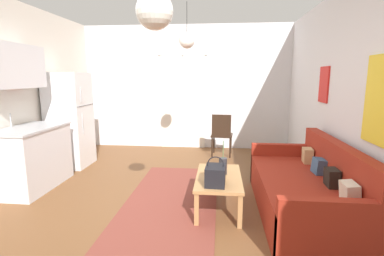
{
  "coord_description": "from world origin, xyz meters",
  "views": [
    {
      "loc": [
        0.77,
        -3.09,
        1.61
      ],
      "look_at": [
        0.38,
        0.86,
        0.9
      ],
      "focal_mm": 26.86,
      "sensor_mm": 36.0,
      "label": 1
    }
  ],
  "objects": [
    {
      "name": "area_rug",
      "position": [
        0.15,
        0.35,
        0.01
      ],
      "size": [
        1.17,
        2.81,
        0.01
      ],
      "primitive_type": "cube",
      "color": "brown",
      "rests_on": "ground_plane"
    },
    {
      "name": "handbag",
      "position": [
        0.73,
        -0.01,
        0.52
      ],
      "size": [
        0.23,
        0.3,
        0.33
      ],
      "color": "black",
      "rests_on": "coffee_table"
    },
    {
      "name": "bamboo_vase",
      "position": [
        0.81,
        0.36,
        0.51
      ],
      "size": [
        0.1,
        0.1,
        0.42
      ],
      "color": "#2D2D33",
      "rests_on": "coffee_table"
    },
    {
      "name": "wall_back",
      "position": [
        -0.0,
        3.41,
        1.36
      ],
      "size": [
        4.77,
        0.13,
        2.73
      ],
      "color": "silver",
      "rests_on": "ground_plane"
    },
    {
      "name": "accent_chair",
      "position": [
        0.81,
        2.65,
        0.49
      ],
      "size": [
        0.45,
        0.43,
        0.87
      ],
      "rotation": [
        0.0,
        0.0,
        3.06
      ],
      "color": "black",
      "rests_on": "ground_plane"
    },
    {
      "name": "pendant_lamp_near",
      "position": [
        0.24,
        -0.73,
        2.12
      ],
      "size": [
        0.3,
        0.3,
        0.76
      ],
      "color": "black"
    },
    {
      "name": "wall_right",
      "position": [
        2.33,
        -0.0,
        1.37
      ],
      "size": [
        0.12,
        6.92,
        2.73
      ],
      "color": "silver",
      "rests_on": "ground_plane"
    },
    {
      "name": "pendant_lamp_far",
      "position": [
        0.24,
        1.49,
        2.16
      ],
      "size": [
        0.25,
        0.25,
        0.7
      ],
      "color": "black"
    },
    {
      "name": "couch",
      "position": [
        1.82,
        0.22,
        0.28
      ],
      "size": [
        0.94,
        2.1,
        0.86
      ],
      "color": "maroon",
      "rests_on": "ground_plane"
    },
    {
      "name": "kitchen_counter",
      "position": [
        -1.97,
        0.68,
        0.76
      ],
      "size": [
        0.64,
        1.15,
        2.05
      ],
      "color": "silver",
      "rests_on": "ground_plane"
    },
    {
      "name": "coffee_table",
      "position": [
        0.77,
        0.27,
        0.36
      ],
      "size": [
        0.55,
        1.0,
        0.41
      ],
      "color": "#B27F4C",
      "rests_on": "ground_plane"
    },
    {
      "name": "refrigerator",
      "position": [
        -1.92,
        1.77,
        0.84
      ],
      "size": [
        0.65,
        0.66,
        1.68
      ],
      "color": "white",
      "rests_on": "ground_plane"
    },
    {
      "name": "ground_plane",
      "position": [
        0.0,
        0.0,
        -0.05
      ],
      "size": [
        5.17,
        7.32,
        0.1
      ],
      "primitive_type": "cube",
      "color": "brown"
    }
  ]
}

